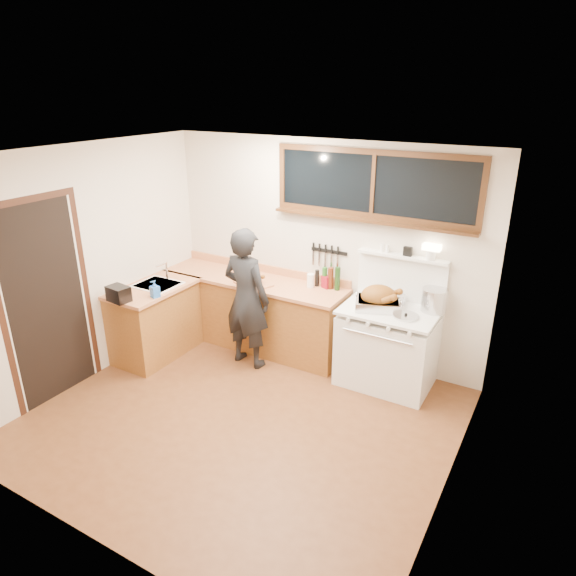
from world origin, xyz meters
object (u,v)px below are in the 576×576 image
Objects in this scene: man at (246,298)px; roast_turkey at (379,299)px; cutting_board at (253,280)px; vintage_stove at (388,345)px.

roast_turkey is at bearing 14.35° from man.
man is at bearing -72.94° from cutting_board.
man is 0.32m from cutting_board.
vintage_stove is 0.55m from roast_turkey.
man reaches higher than vintage_stove.
cutting_board is 1.56m from roast_turkey.
vintage_stove is at bearing 14.40° from man.
roast_turkey is (1.55, 0.09, 0.05)m from cutting_board.
man is 3.32× the size of cutting_board.
vintage_stove is 2.74× the size of roast_turkey.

